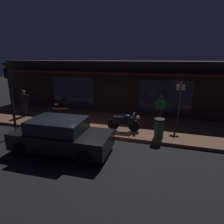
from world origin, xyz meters
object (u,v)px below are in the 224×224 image
person_bystander (161,108)px  traffic_light_pole (10,87)px  motorcycle (124,122)px  sign_post (179,102)px  bicycle_parked (61,111)px  trash_bin (159,128)px  person_photographer (25,102)px  parked_car_near (61,136)px

person_bystander → traffic_light_pole: (-6.83, -3.84, 1.45)m
person_bystander → traffic_light_pole: traffic_light_pole is taller
motorcycle → traffic_light_pole: 5.80m
sign_post → traffic_light_pole: (-7.78, -3.59, 0.97)m
bicycle_parked → traffic_light_pole: size_ratio=0.42×
motorcycle → trash_bin: (1.78, -0.35, -0.03)m
person_photographer → person_bystander: 8.59m
trash_bin → parked_car_near: size_ratio=0.22×
bicycle_parked → person_photographer: person_photographer is taller
traffic_light_pole → parked_car_near: (3.11, -0.79, -1.77)m
motorcycle → parked_car_near: (-2.04, -2.72, 0.06)m
person_bystander → traffic_light_pole: 7.97m
bicycle_parked → sign_post: (7.11, 0.50, 1.00)m
sign_post → parked_car_near: 6.45m
person_photographer → trash_bin: size_ratio=1.80×
motorcycle → person_photographer: person_photographer is taller
trash_bin → bicycle_parked: bearing=166.5°
trash_bin → traffic_light_pole: bearing=-167.1°
bicycle_parked → trash_bin: bearing=-13.5°
sign_post → parked_car_near: bearing=-136.9°
bicycle_parked → trash_bin: (6.25, -1.50, 0.11)m
bicycle_parked → trash_bin: 6.42m
motorcycle → person_bystander: person_bystander is taller
motorcycle → parked_car_near: parked_car_near is taller
person_photographer → trash_bin: bearing=-7.1°
sign_post → trash_bin: bearing=-113.4°
traffic_light_pole → sign_post: bearing=24.7°
person_bystander → parked_car_near: (-3.73, -4.63, -0.32)m
sign_post → motorcycle: bearing=-148.0°
motorcycle → person_photographer: (-6.82, 0.72, 0.38)m
person_photographer → trash_bin: 8.67m
trash_bin → parked_car_near: 4.50m
person_bystander → parked_car_near: bearing=-128.9°
bicycle_parked → traffic_light_pole: bearing=-102.3°
person_photographer → parked_car_near: 5.90m
sign_post → parked_car_near: sign_post is taller
person_bystander → trash_bin: person_bystander is taller
person_photographer → motorcycle: bearing=-6.1°
bicycle_parked → trash_bin: trash_bin is taller
person_bystander → sign_post: sign_post is taller
person_photographer → traffic_light_pole: traffic_light_pole is taller
person_photographer → sign_post: 9.52m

